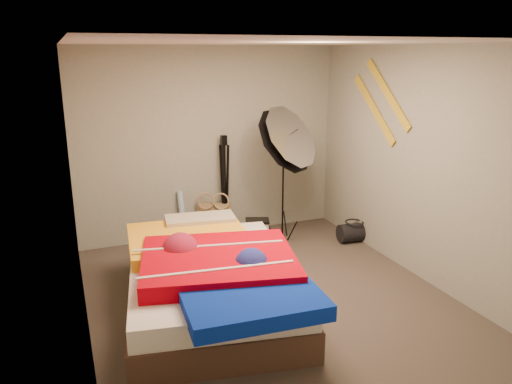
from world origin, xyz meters
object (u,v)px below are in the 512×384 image
tote_bag (214,220)px  camera_tripod (224,179)px  wrapping_roll (182,216)px  photo_umbrella (284,142)px  duffel_bag (354,232)px  camera_case (257,232)px  bed (212,279)px

tote_bag → camera_tripod: (0.14, -0.03, 0.56)m
wrapping_roll → camera_tripod: (0.58, -0.03, 0.46)m
camera_tripod → photo_umbrella: bearing=-44.1°
wrapping_roll → duffel_bag: size_ratio=1.64×
camera_case → duffel_bag: 1.27m
bed → camera_tripod: 2.09m
duffel_bag → camera_tripod: size_ratio=0.29×
tote_bag → bed: size_ratio=0.18×
wrapping_roll → camera_tripod: camera_tripod is taller
tote_bag → camera_tripod: 0.58m
tote_bag → duffel_bag: tote_bag is taller
camera_case → camera_tripod: size_ratio=0.21×
tote_bag → camera_case: bearing=-22.6°
tote_bag → bed: 2.02m
tote_bag → duffel_bag: bearing=-6.7°
photo_umbrella → camera_case: bearing=149.5°
camera_case → camera_tripod: (-0.31, 0.41, 0.64)m
camera_tripod → tote_bag: bearing=167.3°
tote_bag → camera_tripod: bearing=8.9°
duffel_bag → bed: bed is taller
photo_umbrella → camera_tripod: photo_umbrella is taller
wrapping_roll → camera_case: 1.01m
camera_case → bed: size_ratio=0.11×
duffel_bag → photo_umbrella: (-0.90, 0.28, 1.22)m
tote_bag → bed: (-0.61, -1.93, 0.10)m
tote_bag → wrapping_roll: 0.45m
tote_bag → duffel_bag: size_ratio=1.12×
photo_umbrella → camera_tripod: size_ratio=1.37×
bed → camera_tripod: size_ratio=1.84×
tote_bag → wrapping_roll: size_ratio=0.68×
tote_bag → photo_umbrella: photo_umbrella is taller
bed → photo_umbrella: bearing=44.3°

